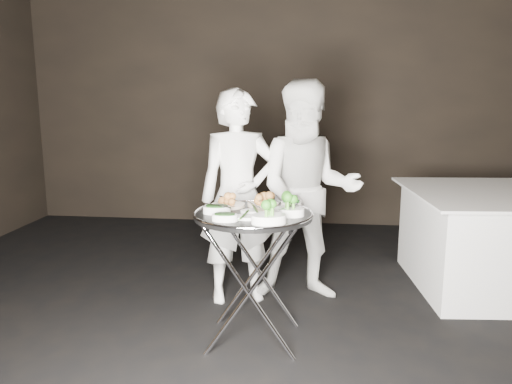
# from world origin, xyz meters

# --- Properties ---
(floor) EXTENTS (6.00, 7.00, 0.05)m
(floor) POSITION_xyz_m (0.00, 0.00, -0.03)
(floor) COLOR black
(floor) RESTS_ON ground
(wall_back) EXTENTS (6.00, 0.05, 3.00)m
(wall_back) POSITION_xyz_m (0.00, 3.52, 1.50)
(wall_back) COLOR black
(wall_back) RESTS_ON floor
(tray_stand) EXTENTS (0.57, 0.48, 0.83)m
(tray_stand) POSITION_xyz_m (0.12, 0.41, 0.47)
(tray_stand) COLOR silver
(tray_stand) RESTS_ON floor
(serving_tray) EXTENTS (0.75, 0.75, 0.04)m
(serving_tray) POSITION_xyz_m (0.12, 0.41, 0.84)
(serving_tray) COLOR black
(serving_tray) RESTS_ON tray_stand
(potato_plate_a) EXTENTS (0.22, 0.22, 0.08)m
(potato_plate_a) POSITION_xyz_m (-0.06, 0.57, 0.88)
(potato_plate_a) COLOR beige
(potato_plate_a) RESTS_ON serving_tray
(potato_plate_b) EXTENTS (0.21, 0.21, 0.08)m
(potato_plate_b) POSITION_xyz_m (0.16, 0.62, 0.88)
(potato_plate_b) COLOR beige
(potato_plate_b) RESTS_ON serving_tray
(greens_bowl) EXTENTS (0.13, 0.13, 0.08)m
(greens_bowl) POSITION_xyz_m (0.35, 0.54, 0.88)
(greens_bowl) COLOR white
(greens_bowl) RESTS_ON serving_tray
(asparagus_plate_a) EXTENTS (0.20, 0.15, 0.04)m
(asparagus_plate_a) POSITION_xyz_m (0.13, 0.41, 0.86)
(asparagus_plate_a) COLOR white
(asparagus_plate_a) RESTS_ON serving_tray
(asparagus_plate_b) EXTENTS (0.18, 0.11, 0.04)m
(asparagus_plate_b) POSITION_xyz_m (0.09, 0.25, 0.86)
(asparagus_plate_b) COLOR white
(asparagus_plate_b) RESTS_ON serving_tray
(spinach_bowl_a) EXTENTS (0.18, 0.12, 0.07)m
(spinach_bowl_a) POSITION_xyz_m (-0.10, 0.37, 0.88)
(spinach_bowl_a) COLOR white
(spinach_bowl_a) RESTS_ON serving_tray
(spinach_bowl_b) EXTENTS (0.15, 0.10, 0.06)m
(spinach_bowl_b) POSITION_xyz_m (-0.02, 0.19, 0.87)
(spinach_bowl_b) COLOR white
(spinach_bowl_b) RESTS_ON serving_tray
(broccoli_bowl_a) EXTENTS (0.19, 0.14, 0.08)m
(broccoli_bowl_a) POSITION_xyz_m (0.34, 0.36, 0.88)
(broccoli_bowl_a) COLOR white
(broccoli_bowl_a) RESTS_ON serving_tray
(broccoli_bowl_b) EXTENTS (0.24, 0.20, 0.08)m
(broccoli_bowl_b) POSITION_xyz_m (0.24, 0.16, 0.88)
(broccoli_bowl_b) COLOR white
(broccoli_bowl_b) RESTS_ON serving_tray
(serving_utensils) EXTENTS (0.59, 0.46, 0.01)m
(serving_utensils) POSITION_xyz_m (0.14, 0.47, 0.90)
(serving_utensils) COLOR silver
(serving_utensils) RESTS_ON serving_tray
(waiter_left) EXTENTS (0.68, 0.56, 1.62)m
(waiter_left) POSITION_xyz_m (-0.07, 1.08, 0.81)
(waiter_left) COLOR white
(waiter_left) RESTS_ON floor
(waiter_right) EXTENTS (0.87, 0.70, 1.68)m
(waiter_right) POSITION_xyz_m (0.45, 1.17, 0.84)
(waiter_right) COLOR white
(waiter_right) RESTS_ON floor
(dining_table) EXTENTS (1.41, 1.41, 0.80)m
(dining_table) POSITION_xyz_m (1.98, 1.54, 0.40)
(dining_table) COLOR white
(dining_table) RESTS_ON floor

